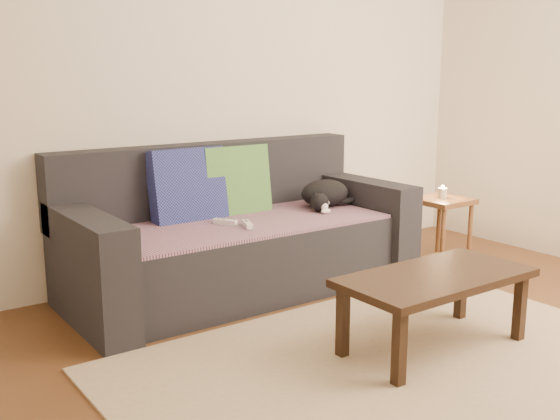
{
  "coord_description": "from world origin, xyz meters",
  "views": [
    {
      "loc": [
        -2.03,
        -1.72,
        1.3
      ],
      "look_at": [
        0.05,
        1.2,
        0.55
      ],
      "focal_mm": 42.0,
      "sensor_mm": 36.0,
      "label": 1
    }
  ],
  "objects_px": {
    "cat": "(325,194)",
    "coffee_table": "(435,283)",
    "side_table": "(442,209)",
    "sofa": "(238,239)",
    "wii_remote_a": "(225,222)",
    "wii_remote_b": "(247,224)"
  },
  "relations": [
    {
      "from": "cat",
      "to": "coffee_table",
      "type": "height_order",
      "value": "cat"
    },
    {
      "from": "side_table",
      "to": "sofa",
      "type": "bearing_deg",
      "value": 168.96
    },
    {
      "from": "cat",
      "to": "wii_remote_a",
      "type": "bearing_deg",
      "value": 178.32
    },
    {
      "from": "cat",
      "to": "sofa",
      "type": "bearing_deg",
      "value": 171.0
    },
    {
      "from": "wii_remote_b",
      "to": "side_table",
      "type": "bearing_deg",
      "value": -71.19
    },
    {
      "from": "wii_remote_b",
      "to": "side_table",
      "type": "distance_m",
      "value": 1.58
    },
    {
      "from": "sofa",
      "to": "side_table",
      "type": "distance_m",
      "value": 1.53
    },
    {
      "from": "wii_remote_a",
      "to": "wii_remote_b",
      "type": "relative_size",
      "value": 1.0
    },
    {
      "from": "side_table",
      "to": "coffee_table",
      "type": "distance_m",
      "value": 1.6
    },
    {
      "from": "wii_remote_a",
      "to": "side_table",
      "type": "relative_size",
      "value": 0.34
    },
    {
      "from": "sofa",
      "to": "wii_remote_a",
      "type": "distance_m",
      "value": 0.22
    },
    {
      "from": "sofa",
      "to": "side_table",
      "type": "relative_size",
      "value": 4.73
    },
    {
      "from": "wii_remote_b",
      "to": "coffee_table",
      "type": "distance_m",
      "value": 1.16
    },
    {
      "from": "cat",
      "to": "side_table",
      "type": "relative_size",
      "value": 0.93
    },
    {
      "from": "wii_remote_b",
      "to": "coffee_table",
      "type": "relative_size",
      "value": 0.16
    },
    {
      "from": "sofa",
      "to": "wii_remote_b",
      "type": "bearing_deg",
      "value": -107.85
    },
    {
      "from": "side_table",
      "to": "coffee_table",
      "type": "height_order",
      "value": "side_table"
    },
    {
      "from": "cat",
      "to": "wii_remote_b",
      "type": "distance_m",
      "value": 0.75
    },
    {
      "from": "wii_remote_a",
      "to": "wii_remote_b",
      "type": "distance_m",
      "value": 0.15
    },
    {
      "from": "cat",
      "to": "side_table",
      "type": "distance_m",
      "value": 0.9
    },
    {
      "from": "wii_remote_a",
      "to": "coffee_table",
      "type": "distance_m",
      "value": 1.3
    },
    {
      "from": "cat",
      "to": "wii_remote_a",
      "type": "distance_m",
      "value": 0.8
    }
  ]
}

